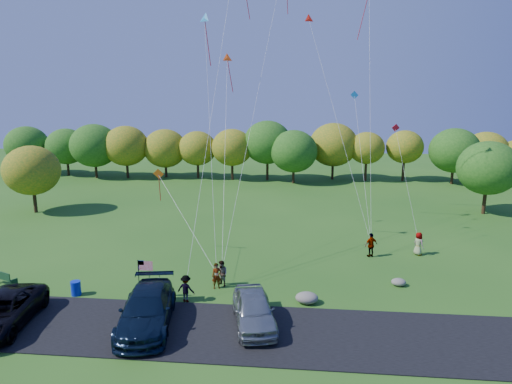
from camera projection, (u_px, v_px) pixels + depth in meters
ground at (211, 297)px, 27.68m from camera, size 140.00×140.00×0.00m
asphalt_lane at (196, 330)px, 23.78m from camera, size 44.00×6.00×0.06m
treeline at (265, 149)px, 61.76m from camera, size 75.18×27.74×8.29m
minivan_dark at (1, 311)px, 23.88m from camera, size 3.56×6.42×1.70m
minivan_navy at (147, 310)px, 23.92m from camera, size 3.64×6.75×1.86m
minivan_silver at (254, 309)px, 24.08m from camera, size 3.14×5.42×1.73m
flyer_a at (217, 276)px, 28.73m from camera, size 0.70×0.58×1.66m
flyer_b at (222, 274)px, 29.07m from camera, size 1.04×1.02×1.69m
flyer_c at (186, 289)px, 26.86m from camera, size 1.18×0.83×1.66m
flyer_d at (371, 245)px, 34.29m from camera, size 1.17×0.92×1.85m
flyer_e at (418, 244)px, 34.69m from camera, size 0.95×1.04×1.78m
park_bench at (2, 278)px, 29.26m from camera, size 1.67×0.91×0.95m
trash_barrel at (76, 288)px, 27.85m from camera, size 0.59×0.59×0.89m
flag_assembly at (143, 270)px, 26.99m from camera, size 0.92×0.59×2.48m
boulder_near at (307, 298)px, 26.78m from camera, size 1.34×1.05×0.67m
boulder_far at (399, 282)px, 29.24m from camera, size 0.92×0.77×0.48m
kites_aloft at (274, 1)px, 36.25m from camera, size 18.46×10.91×18.42m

